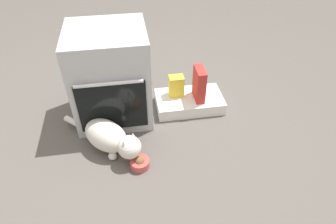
# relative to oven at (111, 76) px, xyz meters

# --- Properties ---
(ground) EXTENTS (8.00, 8.00, 0.00)m
(ground) POSITION_rel_oven_xyz_m (0.08, -0.36, -0.37)
(ground) COLOR #56514C
(oven) EXTENTS (0.57, 0.58, 0.74)m
(oven) POSITION_rel_oven_xyz_m (0.00, 0.00, 0.00)
(oven) COLOR #B7BABF
(oven) RESTS_ON ground
(pantry_cabinet) EXTENTS (0.56, 0.33, 0.10)m
(pantry_cabinet) POSITION_rel_oven_xyz_m (0.63, -0.01, -0.32)
(pantry_cabinet) COLOR white
(pantry_cabinet) RESTS_ON ground
(food_bowl) EXTENTS (0.13, 0.13, 0.09)m
(food_bowl) POSITION_rel_oven_xyz_m (0.15, -0.60, -0.33)
(food_bowl) COLOR #C64C47
(food_bowl) RESTS_ON ground
(cat) EXTENTS (0.58, 0.57, 0.24)m
(cat) POSITION_rel_oven_xyz_m (-0.04, -0.42, -0.24)
(cat) COLOR silver
(cat) RESTS_ON ground
(cereal_box) EXTENTS (0.07, 0.18, 0.28)m
(cereal_box) POSITION_rel_oven_xyz_m (0.69, -0.04, -0.13)
(cereal_box) COLOR #B72D28
(cereal_box) RESTS_ON pantry_cabinet
(snack_bag) EXTENTS (0.12, 0.09, 0.18)m
(snack_bag) POSITION_rel_oven_xyz_m (0.52, 0.04, -0.18)
(snack_bag) COLOR yellow
(snack_bag) RESTS_ON pantry_cabinet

